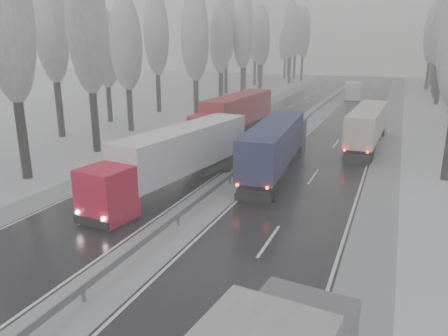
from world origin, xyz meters
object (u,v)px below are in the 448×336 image
Objects in this scene: box_truck_distant at (352,90)px; truck_red_red at (235,113)px; truck_blue_box at (277,143)px; truck_red_white at (176,155)px; truck_cream_box at (369,124)px.

box_truck_distant is 0.49× the size of truck_red_red.
box_truck_distant is at bearing 85.27° from truck_blue_box.
truck_red_red is at bearing -109.69° from box_truck_distant.
truck_blue_box is at bearing 57.32° from truck_red_white.
truck_red_white is 17.92m from truck_red_red.
truck_red_red is (-13.65, -0.41, 0.25)m from truck_cream_box.
box_truck_distant is 0.51× the size of truck_red_white.
truck_cream_box is 37.99m from box_truck_distant.
truck_cream_box is 13.66m from truck_red_red.
truck_blue_box is 1.91× the size of box_truck_distant.
truck_red_white is 0.96× the size of truck_red_red.
truck_red_white reaches higher than truck_blue_box.
truck_red_white is (-5.36, -6.31, 0.06)m from truck_blue_box.
box_truck_distant is at bearing 91.76° from truck_red_white.
box_truck_distant is at bearing 80.40° from truck_red_red.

